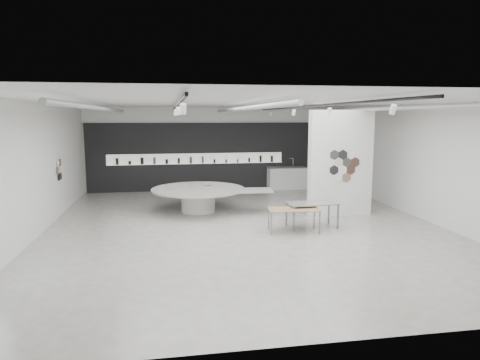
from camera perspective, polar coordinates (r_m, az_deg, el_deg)
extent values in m
cube|color=#AFADA5|center=(13.34, 0.59, -6.24)|extent=(12.00, 14.00, 0.01)
cube|color=silver|center=(12.91, 0.62, 10.34)|extent=(12.00, 14.00, 0.01)
cube|color=white|center=(19.90, -2.96, 4.17)|extent=(12.00, 0.01, 3.80)
cube|color=white|center=(6.31, 11.93, -5.30)|extent=(12.00, 0.01, 3.80)
cube|color=white|center=(15.24, 23.44, 2.18)|extent=(0.01, 14.00, 3.80)
cube|color=white|center=(13.32, -25.74, 1.23)|extent=(0.01, 14.00, 3.80)
cylinder|color=#939396|center=(13.35, -18.07, 9.07)|extent=(0.12, 12.00, 0.12)
cylinder|color=#939396|center=(13.40, 0.23, 9.48)|extent=(0.12, 12.00, 0.12)
cylinder|color=#939396|center=(14.71, 16.79, 9.03)|extent=(0.12, 12.00, 0.12)
cube|color=black|center=(12.71, -8.43, 9.80)|extent=(0.05, 13.00, 0.06)
cylinder|color=white|center=(7.71, -7.60, 9.41)|extent=(0.11, 0.18, 0.21)
cylinder|color=white|center=(11.01, -8.21, 9.09)|extent=(0.11, 0.18, 0.21)
cylinder|color=white|center=(14.31, -8.55, 8.92)|extent=(0.11, 0.18, 0.21)
cylinder|color=white|center=(17.61, -8.76, 8.81)|extent=(0.11, 0.18, 0.21)
cube|color=black|center=(13.41, 9.18, 9.71)|extent=(0.05, 13.00, 0.06)
cylinder|color=white|center=(8.81, 19.72, 8.87)|extent=(0.11, 0.18, 0.21)
cylinder|color=white|center=(11.81, 11.83, 8.95)|extent=(0.11, 0.18, 0.21)
cylinder|color=white|center=(14.93, 7.18, 8.92)|extent=(0.11, 0.18, 0.21)
cylinder|color=white|center=(18.12, 4.15, 8.87)|extent=(0.11, 0.18, 0.21)
cylinder|color=black|center=(15.78, -23.00, 0.38)|extent=(0.03, 0.28, 0.28)
cylinder|color=black|center=(16.03, -22.79, 0.51)|extent=(0.03, 0.28, 0.28)
cylinder|color=beige|center=(15.88, -22.94, 1.27)|extent=(0.03, 0.28, 0.28)
cylinder|color=#866552|center=(15.63, -23.16, 1.15)|extent=(0.03, 0.28, 0.28)
cylinder|color=white|center=(15.73, -23.10, 2.04)|extent=(0.03, 0.28, 0.28)
cylinder|color=#472E23|center=(15.98, -22.88, 2.15)|extent=(0.03, 0.28, 0.28)
cube|color=black|center=(19.86, -2.93, 3.15)|extent=(11.80, 0.10, 3.10)
cube|color=white|center=(19.71, -5.80, 2.88)|extent=(8.00, 0.06, 0.46)
cube|color=white|center=(19.67, -5.78, 2.21)|extent=(8.00, 0.18, 0.02)
cylinder|color=black|center=(19.74, -16.07, 2.40)|extent=(0.13, 0.13, 0.29)
cylinder|color=black|center=(19.70, -14.49, 2.25)|extent=(0.13, 0.13, 0.15)
cylinder|color=black|center=(19.65, -12.92, 2.50)|extent=(0.14, 0.14, 0.30)
cylinder|color=brown|center=(19.62, -11.33, 2.54)|extent=(0.12, 0.12, 0.29)
cylinder|color=black|center=(19.62, -9.75, 2.45)|extent=(0.12, 0.12, 0.21)
cylinder|color=black|center=(19.62, -8.16, 2.55)|extent=(0.10, 0.10, 0.25)
cylinder|color=brown|center=(19.64, -6.58, 2.66)|extent=(0.12, 0.12, 0.30)
cylinder|color=brown|center=(19.67, -5.00, 2.71)|extent=(0.10, 0.10, 0.31)
cylinder|color=black|center=(19.73, -3.42, 2.54)|extent=(0.09, 0.09, 0.17)
cylinder|color=brown|center=(19.80, -1.86, 2.55)|extent=(0.10, 0.10, 0.16)
cylinder|color=brown|center=(19.88, -0.31, 2.57)|extent=(0.09, 0.09, 0.15)
cylinder|color=black|center=(19.97, 1.23, 2.68)|extent=(0.09, 0.09, 0.21)
cylinder|color=black|center=(20.07, 2.76, 2.85)|extent=(0.11, 0.11, 0.31)
cylinder|color=black|center=(20.19, 4.27, 2.84)|extent=(0.11, 0.11, 0.29)
cube|color=white|center=(14.96, 13.24, 2.16)|extent=(2.20, 0.35, 3.60)
cylinder|color=white|center=(14.81, 13.49, 1.31)|extent=(0.34, 0.03, 0.34)
cylinder|color=#472E23|center=(14.92, 14.55, 1.33)|extent=(0.34, 0.03, 0.34)
cylinder|color=black|center=(14.69, 12.43, 1.29)|extent=(0.34, 0.03, 0.34)
cylinder|color=black|center=(14.84, 14.06, 2.31)|extent=(0.34, 0.03, 0.34)
cylinder|color=beige|center=(14.72, 12.99, 2.30)|extent=(0.34, 0.03, 0.34)
cylinder|color=#866552|center=(14.90, 13.99, 0.33)|extent=(0.34, 0.03, 0.34)
cylinder|color=white|center=(14.78, 12.93, 0.31)|extent=(0.34, 0.03, 0.34)
cylinder|color=#472E23|center=(14.96, 15.10, 2.32)|extent=(0.34, 0.03, 0.34)
cylinder|color=black|center=(14.75, 13.56, 3.30)|extent=(0.34, 0.03, 0.34)
cylinder|color=black|center=(14.64, 12.49, 3.30)|extent=(0.34, 0.03, 0.34)
cylinder|color=white|center=(15.41, -5.59, -2.76)|extent=(1.28, 1.28, 0.79)
cylinder|color=#A19E98|center=(15.34, -5.61, -1.22)|extent=(3.55, 3.55, 0.06)
cube|color=#A19E98|center=(14.99, 1.48, -1.40)|extent=(1.54, 1.02, 0.05)
cube|color=#866552|center=(15.36, -9.06, -1.15)|extent=(0.24, 0.18, 0.01)
cube|color=#472E23|center=(15.88, -4.28, -0.75)|extent=(0.24, 0.18, 0.01)
cube|color=#A28153|center=(12.71, 7.17, -3.90)|extent=(1.54, 0.89, 0.03)
cube|color=slate|center=(12.36, 4.22, -5.86)|extent=(0.04, 0.04, 0.66)
cube|color=slate|center=(12.99, 3.83, -5.14)|extent=(0.04, 0.04, 0.66)
cube|color=slate|center=(12.62, 10.56, -5.68)|extent=(0.04, 0.04, 0.66)
cube|color=slate|center=(13.24, 9.87, -4.99)|extent=(0.04, 0.04, 0.66)
cube|color=gray|center=(13.27, 9.60, -3.07)|extent=(1.54, 0.83, 0.03)
cube|color=slate|center=(12.80, 7.17, -5.22)|extent=(0.05, 0.05, 0.74)
cube|color=slate|center=(13.41, 6.21, -4.57)|extent=(0.05, 0.05, 0.74)
cube|color=slate|center=(13.34, 12.93, -4.81)|extent=(0.05, 0.05, 0.74)
cube|color=slate|center=(13.92, 11.76, -4.21)|extent=(0.05, 0.05, 0.74)
cube|color=white|center=(20.20, 6.28, 0.21)|extent=(1.79, 0.68, 1.01)
cube|color=gray|center=(20.13, 6.31, 1.68)|extent=(1.84, 0.73, 0.03)
cylinder|color=silver|center=(20.36, 7.09, 2.36)|extent=(0.03, 0.03, 0.40)
cylinder|color=silver|center=(20.32, 6.86, 2.89)|extent=(0.18, 0.03, 0.03)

